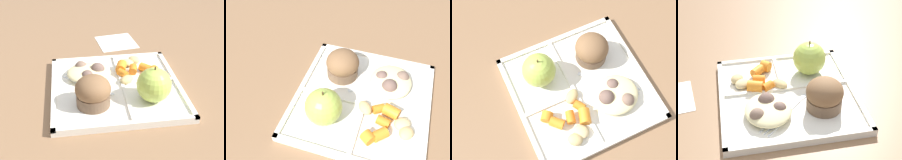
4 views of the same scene
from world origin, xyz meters
TOP-DOWN VIEW (x-y plane):
  - ground at (0.00, 0.00)m, footprint 6.00×6.00m
  - lunch_tray at (-0.00, -0.00)m, footprint 0.30×0.29m
  - green_apple at (-0.07, 0.06)m, footprint 0.08×0.08m
  - bran_muffin at (0.06, 0.06)m, footprint 0.08×0.08m
  - carrot_slice_center at (-0.10, -0.03)m, footprint 0.03×0.03m
  - carrot_slice_near_corner at (-0.08, -0.06)m, footprint 0.04×0.04m
  - carrot_slice_large at (-0.02, -0.04)m, footprint 0.03×0.03m
  - carrot_slice_small at (-0.05, -0.06)m, footprint 0.03×0.03m
  - carrot_slice_tilted at (-0.02, -0.07)m, footprint 0.03×0.04m
  - potato_chunk_golden at (-0.06, -0.10)m, footprint 0.04×0.04m
  - potato_chunk_wedge at (-0.03, -0.01)m, footprint 0.05×0.04m
  - potato_chunk_large at (-0.04, -0.09)m, footprint 0.05×0.05m
  - egg_noodle_pile at (0.06, -0.05)m, footprint 0.11×0.10m
  - meatball_front at (0.04, -0.05)m, footprint 0.04×0.04m
  - meatball_side at (0.06, -0.03)m, footprint 0.03×0.03m
  - meatball_center at (0.08, -0.08)m, footprint 0.03×0.03m
  - plastic_fork at (0.07, -0.02)m, footprint 0.11×0.12m

SIDE VIEW (x-z plane):
  - ground at x=0.00m, z-range 0.00..0.00m
  - lunch_tray at x=0.00m, z-range 0.00..0.01m
  - plastic_fork at x=0.07m, z-range 0.01..0.01m
  - potato_chunk_large at x=-0.04m, z-range 0.01..0.03m
  - potato_chunk_wedge at x=-0.03m, z-range 0.01..0.03m
  - potato_chunk_golden at x=-0.06m, z-range 0.01..0.03m
  - carrot_slice_large at x=-0.02m, z-range 0.01..0.03m
  - carrot_slice_small at x=-0.05m, z-range 0.01..0.03m
  - carrot_slice_near_corner at x=-0.08m, z-range 0.01..0.03m
  - carrot_slice_tilted at x=-0.02m, z-range 0.01..0.04m
  - egg_noodle_pile at x=0.06m, z-range 0.01..0.04m
  - carrot_slice_center at x=-0.10m, z-range 0.01..0.04m
  - meatball_side at x=0.06m, z-range 0.01..0.04m
  - meatball_center at x=0.08m, z-range 0.01..0.04m
  - meatball_front at x=0.04m, z-range 0.01..0.05m
  - bran_muffin at x=0.06m, z-range 0.01..0.08m
  - green_apple at x=-0.07m, z-range 0.01..0.09m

